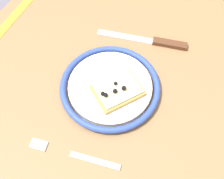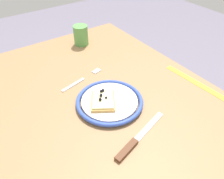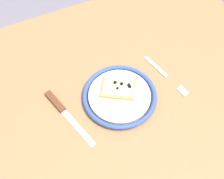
{
  "view_description": "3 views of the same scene",
  "coord_description": "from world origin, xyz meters",
  "px_view_note": "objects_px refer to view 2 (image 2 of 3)",
  "views": [
    {
      "loc": [
        -0.27,
        -0.14,
        1.33
      ],
      "look_at": [
        0.02,
        0.02,
        0.75
      ],
      "focal_mm": 47.24,
      "sensor_mm": 36.0,
      "label": 1
    },
    {
      "loc": [
        0.52,
        -0.29,
        1.27
      ],
      "look_at": [
        0.01,
        0.06,
        0.76
      ],
      "focal_mm": 35.57,
      "sensor_mm": 36.0,
      "label": 2
    },
    {
      "loc": [
        0.26,
        0.46,
        1.5
      ],
      "look_at": [
        0.06,
        0.02,
        0.75
      ],
      "focal_mm": 45.47,
      "sensor_mm": 36.0,
      "label": 3
    }
  ],
  "objects_px": {
    "pizza_slice_near": "(103,100)",
    "fork": "(82,79)",
    "cup": "(81,35)",
    "measuring_tape": "(198,84)",
    "knife": "(133,143)",
    "plate": "(109,101)",
    "dining_table": "(96,117)"
  },
  "relations": [
    {
      "from": "pizza_slice_near",
      "to": "fork",
      "type": "relative_size",
      "value": 0.67
    },
    {
      "from": "cup",
      "to": "measuring_tape",
      "type": "distance_m",
      "value": 0.6
    },
    {
      "from": "knife",
      "to": "fork",
      "type": "height_order",
      "value": "knife"
    },
    {
      "from": "plate",
      "to": "pizza_slice_near",
      "type": "height_order",
      "value": "pizza_slice_near"
    },
    {
      "from": "knife",
      "to": "dining_table",
      "type": "bearing_deg",
      "value": 179.11
    },
    {
      "from": "measuring_tape",
      "to": "plate",
      "type": "bearing_deg",
      "value": -109.82
    },
    {
      "from": "knife",
      "to": "cup",
      "type": "relative_size",
      "value": 2.42
    },
    {
      "from": "dining_table",
      "to": "knife",
      "type": "xyz_separation_m",
      "value": [
        0.22,
        -0.0,
        0.09
      ]
    },
    {
      "from": "cup",
      "to": "pizza_slice_near",
      "type": "bearing_deg",
      "value": -19.44
    },
    {
      "from": "measuring_tape",
      "to": "pizza_slice_near",
      "type": "bearing_deg",
      "value": -109.74
    },
    {
      "from": "fork",
      "to": "cup",
      "type": "xyz_separation_m",
      "value": [
        -0.27,
        0.14,
        0.05
      ]
    },
    {
      "from": "plate",
      "to": "cup",
      "type": "distance_m",
      "value": 0.47
    },
    {
      "from": "plate",
      "to": "measuring_tape",
      "type": "xyz_separation_m",
      "value": [
        0.1,
        0.35,
        -0.01
      ]
    },
    {
      "from": "knife",
      "to": "pizza_slice_near",
      "type": "bearing_deg",
      "value": 174.84
    },
    {
      "from": "dining_table",
      "to": "pizza_slice_near",
      "type": "relative_size",
      "value": 8.2
    },
    {
      "from": "dining_table",
      "to": "fork",
      "type": "distance_m",
      "value": 0.17
    },
    {
      "from": "plate",
      "to": "fork",
      "type": "bearing_deg",
      "value": -176.41
    },
    {
      "from": "knife",
      "to": "cup",
      "type": "xyz_separation_m",
      "value": [
        -0.63,
        0.17,
        0.04
      ]
    },
    {
      "from": "dining_table",
      "to": "pizza_slice_near",
      "type": "bearing_deg",
      "value": 23.86
    },
    {
      "from": "fork",
      "to": "measuring_tape",
      "type": "bearing_deg",
      "value": 52.07
    },
    {
      "from": "dining_table",
      "to": "measuring_tape",
      "type": "distance_m",
      "value": 0.42
    },
    {
      "from": "pizza_slice_near",
      "to": "knife",
      "type": "relative_size",
      "value": 0.57
    },
    {
      "from": "fork",
      "to": "pizza_slice_near",
      "type": "bearing_deg",
      "value": -3.92
    },
    {
      "from": "knife",
      "to": "cup",
      "type": "bearing_deg",
      "value": 164.68
    },
    {
      "from": "fork",
      "to": "knife",
      "type": "bearing_deg",
      "value": -4.57
    },
    {
      "from": "plate",
      "to": "knife",
      "type": "distance_m",
      "value": 0.19
    },
    {
      "from": "knife",
      "to": "measuring_tape",
      "type": "bearing_deg",
      "value": 101.49
    },
    {
      "from": "plate",
      "to": "fork",
      "type": "height_order",
      "value": "plate"
    },
    {
      "from": "cup",
      "to": "measuring_tape",
      "type": "height_order",
      "value": "cup"
    },
    {
      "from": "pizza_slice_near",
      "to": "fork",
      "type": "height_order",
      "value": "pizza_slice_near"
    },
    {
      "from": "fork",
      "to": "measuring_tape",
      "type": "relative_size",
      "value": 0.66
    },
    {
      "from": "pizza_slice_near",
      "to": "measuring_tape",
      "type": "bearing_deg",
      "value": 73.61
    }
  ]
}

